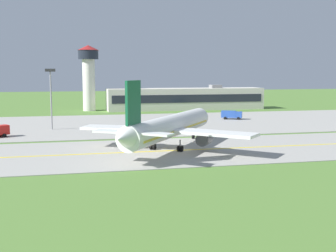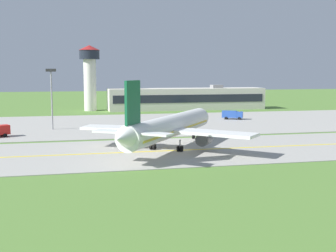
{
  "view_description": "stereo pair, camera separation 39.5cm",
  "coord_description": "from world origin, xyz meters",
  "px_view_note": "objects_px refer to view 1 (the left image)",
  "views": [
    {
      "loc": [
        -19.34,
        -74.25,
        13.92
      ],
      "look_at": [
        -1.4,
        3.97,
        4.0
      ],
      "focal_mm": 46.82,
      "sensor_mm": 36.0,
      "label": 1
    },
    {
      "loc": [
        -18.96,
        -74.34,
        13.92
      ],
      "look_at": [
        -1.4,
        3.97,
        4.0
      ],
      "focal_mm": 46.82,
      "sensor_mm": 36.0,
      "label": 2
    }
  ],
  "objects_px": {
    "service_truck_fuel": "(231,114)",
    "apron_light_mast": "(51,91)",
    "control_tower": "(89,71)",
    "airplane_lead": "(169,127)"
  },
  "relations": [
    {
      "from": "service_truck_fuel",
      "to": "apron_light_mast",
      "type": "xyz_separation_m",
      "value": [
        -50.74,
        -11.97,
        7.79
      ]
    },
    {
      "from": "service_truck_fuel",
      "to": "control_tower",
      "type": "height_order",
      "value": "control_tower"
    },
    {
      "from": "control_tower",
      "to": "apron_light_mast",
      "type": "distance_m",
      "value": 53.02
    },
    {
      "from": "service_truck_fuel",
      "to": "apron_light_mast",
      "type": "height_order",
      "value": "apron_light_mast"
    },
    {
      "from": "service_truck_fuel",
      "to": "apron_light_mast",
      "type": "bearing_deg",
      "value": -166.73
    },
    {
      "from": "control_tower",
      "to": "service_truck_fuel",
      "type": "bearing_deg",
      "value": -45.21
    },
    {
      "from": "control_tower",
      "to": "airplane_lead",
      "type": "bearing_deg",
      "value": -83.17
    },
    {
      "from": "apron_light_mast",
      "to": "airplane_lead",
      "type": "bearing_deg",
      "value": -56.73
    },
    {
      "from": "airplane_lead",
      "to": "service_truck_fuel",
      "type": "bearing_deg",
      "value": 56.96
    },
    {
      "from": "airplane_lead",
      "to": "apron_light_mast",
      "type": "distance_m",
      "value": 39.66
    }
  ]
}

